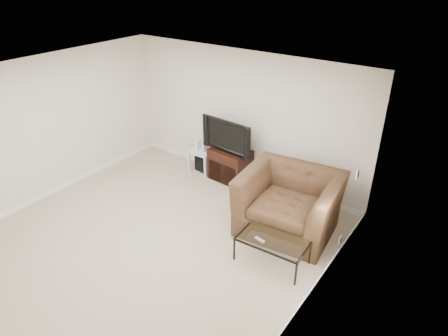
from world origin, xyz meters
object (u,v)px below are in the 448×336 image
Objects in this scene: television at (230,135)px; subwoofer at (205,163)px; tv_stand at (231,165)px; side_table at (204,160)px; recliner at (290,194)px; coffee_table at (272,250)px.

subwoofer is at bearing -179.76° from television.
tv_stand is 0.64m from television.
side_table is at bearing -146.36° from subwoofer.
tv_stand is 0.68m from side_table.
recliner is at bearing -18.76° from side_table.
recliner reaches higher than tv_stand.
side_table is (-0.67, 0.03, -0.74)m from television.
side_table is 0.07m from subwoofer.
subwoofer is 0.30× the size of coffee_table.
coffee_table is at bearing -33.02° from side_table.
tv_stand is at bearing 90.66° from television.
side_table reaches higher than subwoofer.
television reaches higher than side_table.
recliner is (2.34, -0.80, 0.43)m from side_table.
television is at bearing -90.00° from tv_stand.
tv_stand is 2.48× the size of subwoofer.
subwoofer is at bearing 146.40° from coffee_table.
tv_stand is at bearing -1.63° from subwoofer.
side_table is 1.48× the size of subwoofer.
side_table is (-0.67, 0.00, -0.10)m from tv_stand.
recliner is at bearing -19.84° from television.
tv_stand is 0.74× the size of television.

